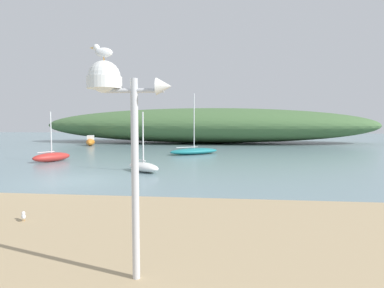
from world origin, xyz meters
name	(u,v)px	position (x,y,z in m)	size (l,w,h in m)	color
ground_plane	(76,181)	(0.00, 0.00, 0.00)	(120.00, 120.00, 0.00)	gray
distant_hill	(206,125)	(4.35, 26.70, 2.18)	(41.95, 11.37, 4.36)	#476B3D
mast_structure	(115,99)	(5.14, -9.00, 3.09)	(1.34, 0.54, 3.48)	silver
seagull_on_radar	(103,51)	(4.96, -9.00, 3.82)	(0.36, 0.16, 0.25)	orange
sailboat_by_sandbar	(52,157)	(-4.85, 6.45, 0.32)	(2.08, 2.76, 3.36)	#B72D28
motorboat_centre_water	(91,141)	(-8.26, 20.41, 0.47)	(1.76, 2.97, 1.12)	orange
sailboat_inner_mooring	(194,151)	(4.24, 12.21, 0.27)	(4.39, 3.64, 4.98)	teal
sailboat_far_left	(143,167)	(2.42, 2.90, 0.28)	(2.48, 2.35, 3.23)	white
seagull_by_mast	(23,216)	(1.76, -6.42, 0.33)	(0.23, 0.29, 0.22)	orange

